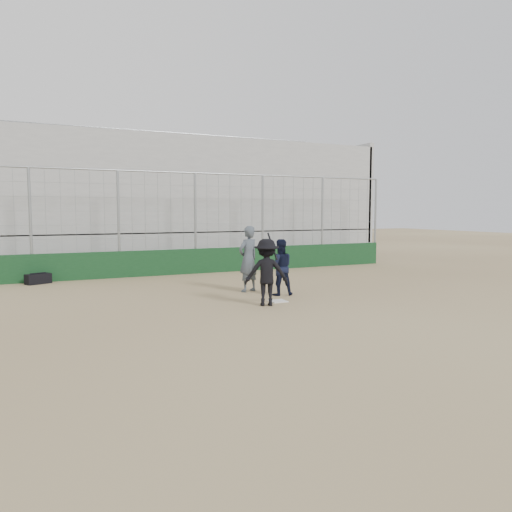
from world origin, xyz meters
name	(u,v)px	position (x,y,z in m)	size (l,w,h in m)	color
ground	(278,301)	(0.00, 0.00, 0.00)	(90.00, 90.00, 0.00)	olive
home_plate	(278,301)	(0.00, 0.00, 0.01)	(0.44, 0.44, 0.02)	white
backstop	(196,250)	(0.00, 7.00, 0.96)	(18.10, 0.25, 4.04)	#103318
bleachers	(162,202)	(0.00, 11.95, 2.92)	(20.25, 6.70, 6.98)	#979797
batter_at_plate	(266,272)	(-0.54, -0.37, 0.88)	(1.30, 1.04, 1.92)	black
catcher_crouched	(280,277)	(0.52, 0.85, 0.56)	(0.92, 0.78, 1.13)	black
umpire	(248,262)	(-0.02, 1.91, 0.92)	(0.74, 0.49, 1.83)	#444D56
equipment_bag	(38,279)	(-5.84, 6.51, 0.18)	(0.89, 0.66, 0.39)	black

